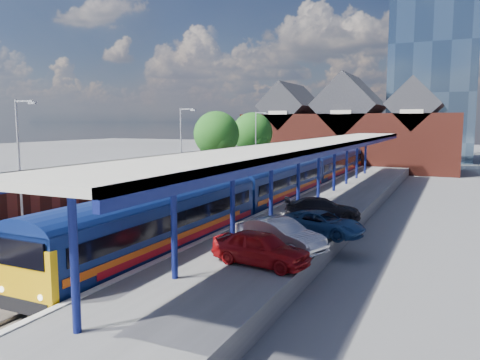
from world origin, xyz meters
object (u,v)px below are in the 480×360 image
(platform_sign, at_px, (209,170))
(parked_car_red, at_px, (261,248))
(lamp_post_c, at_px, (183,144))
(parked_car_dark, at_px, (322,209))
(lamp_post_d, at_px, (257,138))
(train, at_px, (308,171))
(lamp_post_b, at_px, (21,157))
(parked_car_silver, at_px, (279,235))
(parked_car_blue, at_px, (321,223))

(platform_sign, relative_size, parked_car_red, 0.60)
(lamp_post_c, bearing_deg, parked_car_dark, -24.47)
(lamp_post_d, xyz_separation_m, parked_car_red, (13.65, -32.09, -3.28))
(train, height_order, platform_sign, platform_sign)
(lamp_post_b, bearing_deg, lamp_post_d, 90.00)
(lamp_post_c, height_order, parked_car_silver, lamp_post_c)
(lamp_post_b, relative_size, lamp_post_d, 1.00)
(parked_car_silver, xyz_separation_m, parked_car_blue, (0.99, 3.63, -0.10))
(train, distance_m, parked_car_dark, 17.11)
(lamp_post_b, relative_size, parked_car_silver, 1.57)
(parked_car_red, bearing_deg, lamp_post_d, 32.44)
(lamp_post_d, xyz_separation_m, parked_car_dark, (13.58, -22.18, -3.33))
(lamp_post_c, relative_size, parked_car_blue, 1.55)
(parked_car_red, relative_size, parked_car_dark, 0.92)
(platform_sign, distance_m, parked_car_blue, 17.94)
(parked_car_dark, bearing_deg, lamp_post_c, 45.44)
(parked_car_red, xyz_separation_m, parked_car_silver, (-0.06, 2.37, 0.02))
(train, distance_m, lamp_post_d, 10.33)
(lamp_post_c, distance_m, parked_car_blue, 18.04)
(parked_car_dark, bearing_deg, parked_car_blue, 174.15)
(lamp_post_b, bearing_deg, platform_sign, 85.67)
(lamp_post_b, distance_m, lamp_post_c, 16.00)
(parked_car_red, bearing_deg, lamp_post_b, 99.03)
(parked_car_red, height_order, parked_car_dark, parked_car_red)
(lamp_post_c, distance_m, lamp_post_d, 16.00)
(train, xyz_separation_m, parked_car_red, (5.79, -26.03, -0.41))
(lamp_post_d, distance_m, platform_sign, 14.25)
(platform_sign, relative_size, parked_car_dark, 0.55)
(lamp_post_d, relative_size, platform_sign, 2.80)
(parked_car_silver, bearing_deg, lamp_post_d, 44.61)
(parked_car_red, relative_size, parked_car_blue, 0.92)
(lamp_post_c, xyz_separation_m, lamp_post_d, (0.00, 16.00, 0.00))
(lamp_post_c, distance_m, parked_car_silver, 19.58)
(lamp_post_b, height_order, lamp_post_d, same)
(platform_sign, distance_m, parked_car_red, 21.89)
(lamp_post_c, xyz_separation_m, parked_car_silver, (13.59, -13.72, -3.26))
(platform_sign, height_order, parked_car_red, platform_sign)
(lamp_post_d, relative_size, parked_car_silver, 1.57)
(parked_car_dark, bearing_deg, parked_car_red, 160.28)
(lamp_post_c, bearing_deg, train, 51.68)
(train, height_order, parked_car_red, train)
(lamp_post_b, relative_size, lamp_post_c, 1.00)
(train, relative_size, parked_car_silver, 14.83)
(train, xyz_separation_m, lamp_post_c, (-7.86, -9.94, 2.87))
(lamp_post_b, xyz_separation_m, lamp_post_d, (0.00, 32.00, 0.00))
(lamp_post_b, relative_size, parked_car_blue, 1.55)
(lamp_post_d, height_order, platform_sign, lamp_post_d)
(train, distance_m, parked_car_blue, 21.13)
(platform_sign, bearing_deg, lamp_post_c, -124.26)
(parked_car_dark, distance_m, parked_car_blue, 4.03)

